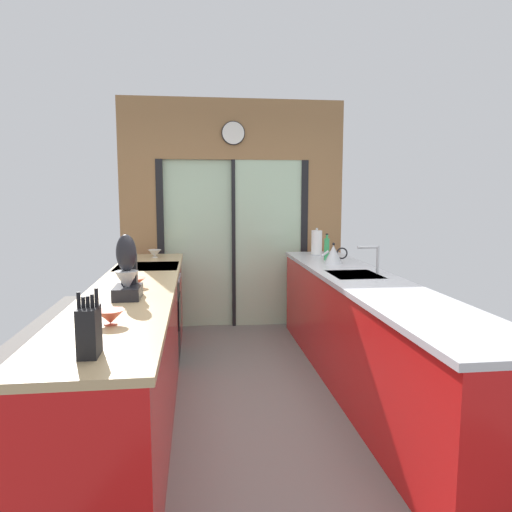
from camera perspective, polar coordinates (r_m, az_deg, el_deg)
ground_plane at (r=4.27m, az=-0.70°, el=-14.71°), size 5.04×7.60×0.02m
back_wall_unit at (r=5.76m, az=-2.72°, el=6.61°), size 2.64×0.12×2.70m
left_counter_run at (r=3.68m, az=-14.35°, el=-10.77°), size 0.62×3.80×0.92m
right_counter_run at (r=4.04m, az=12.88°, el=-9.11°), size 0.62×3.80×0.92m
sink_faucet at (r=4.20m, az=13.83°, el=0.11°), size 0.19×0.02×0.24m
oven_range at (r=4.75m, az=-12.63°, el=-6.72°), size 0.60×0.60×0.92m
mixing_bowl_near at (r=2.62m, az=-16.91°, el=-6.92°), size 0.15×0.15×0.08m
mixing_bowl_mid at (r=3.61m, az=-14.18°, el=-3.04°), size 0.16×0.16×0.07m
mixing_bowl_far at (r=5.27m, az=-11.94°, el=0.31°), size 0.14×0.14×0.08m
knife_block at (r=2.14m, az=-19.21°, el=-8.36°), size 0.09×0.14×0.29m
stand_mixer at (r=3.23m, az=-15.04°, el=-2.06°), size 0.17×0.27×0.42m
kettle at (r=4.77m, az=9.19°, el=0.20°), size 0.27×0.18×0.21m
soap_bottle at (r=5.00m, az=8.39°, el=0.87°), size 0.05×0.05×0.28m
paper_towel_roll at (r=5.40m, az=7.21°, el=1.55°), size 0.14×0.14×0.30m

